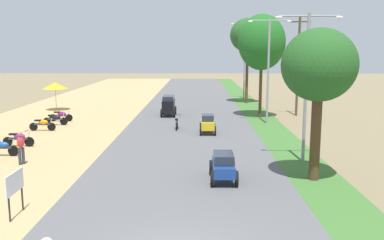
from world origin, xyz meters
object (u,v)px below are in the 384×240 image
object	(u,v)px
parked_motorbike_sixth	(61,115)
median_tree_second	(262,42)
street_signboard	(15,185)
median_tree_nearest	(319,67)
streetlamp_mid	(268,64)
streetlamp_far	(245,55)
utility_pole_near	(298,64)
parked_motorbike_third	(19,138)
pedestrian_on_shoulder	(21,146)
streetlamp_near	(306,77)
car_hatchback_yellow	(208,123)
motorbike_ahead_second	(177,122)
car_van_black	(169,104)
parked_motorbike_second	(2,147)
parked_motorbike_fourth	(43,124)
vendor_umbrella	(55,86)
median_tree_third	(248,35)
parked_motorbike_fifth	(56,118)
car_sedan_blue	(223,165)

from	to	relation	value
parked_motorbike_sixth	median_tree_second	world-z (taller)	median_tree_second
street_signboard	median_tree_nearest	bearing A→B (deg)	20.57
streetlamp_mid	streetlamp_far	distance (m)	15.89
street_signboard	utility_pole_near	bearing A→B (deg)	56.91
parked_motorbike_third	street_signboard	bearing A→B (deg)	-67.37
pedestrian_on_shoulder	streetlamp_far	bearing A→B (deg)	63.58
pedestrian_on_shoulder	streetlamp_near	bearing A→B (deg)	2.93
streetlamp_near	utility_pole_near	size ratio (longest dim) A/B	0.86
parked_motorbike_third	streetlamp_near	distance (m)	16.11
car_hatchback_yellow	motorbike_ahead_second	size ratio (longest dim) A/B	1.11
car_van_black	parked_motorbike_second	bearing A→B (deg)	-119.73
parked_motorbike_second	median_tree_nearest	distance (m)	16.14
streetlamp_far	streetlamp_mid	bearing A→B (deg)	-90.00
parked_motorbike_fourth	utility_pole_near	distance (m)	20.66
parked_motorbike_fourth	streetlamp_far	size ratio (longest dim) A/B	0.21
parked_motorbike_fourth	median_tree_second	bearing A→B (deg)	21.36
car_van_black	car_hatchback_yellow	bearing A→B (deg)	-67.41
parked_motorbike_second	parked_motorbike_third	distance (m)	2.17
vendor_umbrella	streetlamp_near	size ratio (longest dim) A/B	0.35
streetlamp_near	median_tree_third	bearing A→B (deg)	90.31
vendor_umbrella	streetlamp_near	bearing A→B (deg)	-44.16
parked_motorbike_second	vendor_umbrella	bearing A→B (deg)	99.51
median_tree_nearest	car_hatchback_yellow	distance (m)	11.48
vendor_umbrella	parked_motorbike_fifth	bearing A→B (deg)	-71.69
streetlamp_near	car_van_black	size ratio (longest dim) A/B	2.97
street_signboard	car_van_black	world-z (taller)	car_van_black
median_tree_second	motorbike_ahead_second	bearing A→B (deg)	-140.58
parked_motorbike_sixth	motorbike_ahead_second	size ratio (longest dim) A/B	1.00
parked_motorbike_third	vendor_umbrella	xyz separation A→B (m)	(-2.77, 14.59, 1.75)
utility_pole_near	car_hatchback_yellow	distance (m)	11.78
streetlamp_mid	parked_motorbike_second	bearing A→B (deg)	-146.80
car_sedan_blue	motorbike_ahead_second	bearing A→B (deg)	102.26
motorbike_ahead_second	parked_motorbike_second	bearing A→B (deg)	-138.84
street_signboard	streetlamp_near	bearing A→B (deg)	31.89
streetlamp_near	car_van_black	xyz separation A→B (m)	(-7.63, 14.40, -3.20)
utility_pole_near	median_tree_nearest	bearing A→B (deg)	-100.81
vendor_umbrella	car_hatchback_yellow	world-z (taller)	vendor_umbrella
street_signboard	utility_pole_near	distance (m)	26.56
parked_motorbike_second	median_tree_second	xyz separation A→B (m)	(15.26, 13.00, 5.55)
streetlamp_mid	parked_motorbike_fifth	bearing A→B (deg)	-176.39
parked_motorbike_fifth	car_hatchback_yellow	distance (m)	11.47
pedestrian_on_shoulder	car_sedan_blue	xyz separation A→B (m)	(9.55, -2.42, -0.22)
median_tree_nearest	car_sedan_blue	size ratio (longest dim) A/B	2.81
vendor_umbrella	pedestrian_on_shoulder	xyz separation A→B (m)	(4.49, -18.34, -1.34)
parked_motorbike_second	median_tree_nearest	xyz separation A→B (m)	(15.10, -3.73, 4.28)
parked_motorbike_second	motorbike_ahead_second	world-z (taller)	motorbike_ahead_second
median_tree_second	streetlamp_far	world-z (taller)	streetlamp_far
parked_motorbike_second	median_tree_third	size ratio (longest dim) A/B	0.21
vendor_umbrella	median_tree_third	xyz separation A→B (m)	(18.04, 5.59, 4.65)
parked_motorbike_fifth	median_tree_third	distance (m)	21.39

